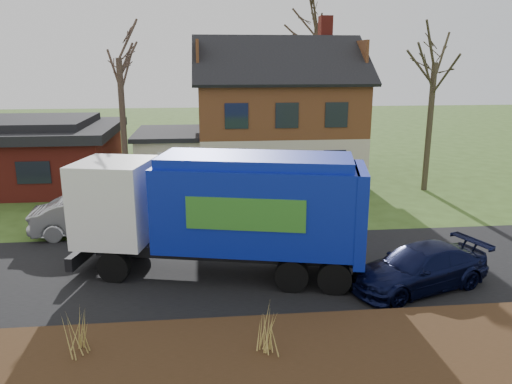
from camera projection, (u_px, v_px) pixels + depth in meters
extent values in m
plane|color=#344D19|center=(276.00, 269.00, 16.57)|extent=(120.00, 120.00, 0.00)
cube|color=black|center=(276.00, 269.00, 16.57)|extent=(80.00, 7.00, 0.02)
cube|color=#312110|center=(309.00, 356.00, 11.44)|extent=(80.00, 3.50, 0.30)
cube|color=beige|center=(276.00, 153.00, 29.89)|extent=(9.00, 7.50, 2.70)
cube|color=#542D18|center=(277.00, 107.00, 29.19)|extent=(9.00, 7.50, 2.80)
cube|color=maroon|center=(325.00, 30.00, 29.34)|extent=(0.70, 0.90, 1.60)
cube|color=beige|center=(171.00, 158.00, 28.81)|extent=(3.50, 5.50, 2.60)
cube|color=black|center=(170.00, 133.00, 28.44)|extent=(3.90, 5.90, 0.24)
cube|color=maroon|center=(28.00, 160.00, 27.52)|extent=(9.00, 7.50, 2.80)
cube|color=black|center=(24.00, 130.00, 27.10)|extent=(9.80, 8.20, 0.50)
cube|color=black|center=(23.00, 122.00, 26.98)|extent=(7.00, 6.00, 0.40)
cylinder|color=black|center=(114.00, 266.00, 15.55)|extent=(1.06, 0.56, 1.01)
cylinder|color=black|center=(137.00, 243.00, 17.51)|extent=(1.06, 0.56, 1.01)
cylinder|color=black|center=(292.00, 276.00, 14.87)|extent=(1.06, 0.56, 1.01)
cylinder|color=black|center=(295.00, 251.00, 16.83)|extent=(1.06, 0.56, 1.01)
cylinder|color=black|center=(334.00, 278.00, 14.72)|extent=(1.06, 0.56, 1.01)
cylinder|color=black|center=(333.00, 252.00, 16.68)|extent=(1.06, 0.56, 1.01)
cube|color=black|center=(227.00, 250.00, 16.03)|extent=(8.41, 3.04, 0.34)
cube|color=white|center=(115.00, 201.00, 16.09)|extent=(2.73, 2.88, 2.62)
cube|color=black|center=(84.00, 196.00, 16.18)|extent=(0.56, 2.10, 0.87)
cube|color=black|center=(86.00, 251.00, 16.69)|extent=(0.79, 2.42, 0.44)
cube|color=#0C1C96|center=(256.00, 206.00, 15.54)|extent=(6.52, 3.76, 2.62)
cube|color=#0C1C96|center=(256.00, 160.00, 15.16)|extent=(6.17, 3.41, 0.29)
cube|color=#0C1C96|center=(358.00, 213.00, 15.18)|extent=(0.90, 2.49, 2.82)
cube|color=#337927|center=(245.00, 215.00, 14.34)|extent=(3.42, 0.83, 0.97)
cube|color=#337927|center=(256.00, 193.00, 16.71)|extent=(3.42, 0.83, 0.97)
imported|color=#A0A4A8|center=(93.00, 216.00, 19.75)|extent=(4.81, 2.10, 1.54)
imported|color=black|center=(419.00, 268.00, 15.09)|extent=(4.84, 3.16, 1.30)
cylinder|color=#3E2E25|center=(124.00, 133.00, 23.54)|extent=(0.28, 0.28, 6.85)
cylinder|color=#3E3625|center=(429.00, 128.00, 25.96)|extent=(0.30, 0.30, 6.65)
cylinder|color=#382C22|center=(315.00, 90.00, 36.65)|extent=(0.36, 0.36, 9.32)
cone|color=#A59148|center=(77.00, 334.00, 11.17)|extent=(0.04, 0.04, 1.00)
cone|color=#A59148|center=(69.00, 334.00, 11.15)|extent=(0.04, 0.04, 1.00)
cone|color=#A59148|center=(84.00, 333.00, 11.19)|extent=(0.04, 0.04, 1.00)
cone|color=#A59148|center=(78.00, 330.00, 11.30)|extent=(0.04, 0.04, 1.00)
cone|color=#A59148|center=(75.00, 337.00, 11.04)|extent=(0.04, 0.04, 1.00)
cone|color=tan|center=(270.00, 331.00, 11.23)|extent=(0.04, 0.04, 1.06)
cone|color=tan|center=(263.00, 331.00, 11.21)|extent=(0.04, 0.04, 1.06)
cone|color=tan|center=(277.00, 330.00, 11.24)|extent=(0.04, 0.04, 1.06)
cone|color=tan|center=(269.00, 328.00, 11.35)|extent=(0.04, 0.04, 1.06)
cone|color=tan|center=(271.00, 334.00, 11.10)|extent=(0.04, 0.04, 1.06)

